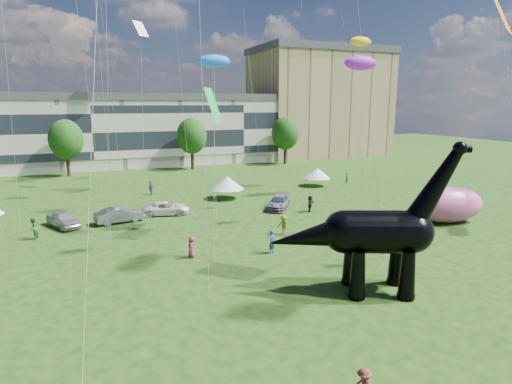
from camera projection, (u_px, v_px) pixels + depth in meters
name	position (u px, v px, depth m)	size (l,w,h in m)	color
ground	(281.00, 308.00, 24.09)	(220.00, 220.00, 0.00)	#16330C
terrace_row	(92.00, 134.00, 76.17)	(78.00, 11.00, 12.00)	beige
apartment_block	(318.00, 105.00, 95.58)	(28.00, 18.00, 22.00)	tan
tree_mid_left	(66.00, 136.00, 66.47)	(5.20, 5.20, 9.44)	#382314
tree_mid_right	(192.00, 133.00, 73.84)	(5.20, 5.20, 9.44)	#382314
tree_far_right	(285.00, 131.00, 80.48)	(5.20, 5.20, 9.44)	#382314
dinosaur_sculpture	(371.00, 234.00, 25.59)	(11.35, 6.11, 9.53)	black
car_silver	(63.00, 219.00, 39.68)	(1.77, 4.40, 1.50)	silver
car_grey	(119.00, 215.00, 41.23)	(1.59, 4.56, 1.50)	slate
car_white	(166.00, 208.00, 44.17)	(2.23, 4.85, 1.35)	white
car_dark	(279.00, 202.00, 46.65)	(1.98, 4.88, 1.42)	#595960
gazebo_near	(227.00, 183.00, 51.40)	(5.21, 5.21, 2.74)	silver
gazebo_far	(317.00, 173.00, 59.35)	(4.47, 4.47, 2.54)	white
inflatable_pink	(449.00, 205.00, 41.09)	(6.95, 3.47, 3.47)	#E2589E
visitors	(186.00, 222.00, 38.19)	(54.31, 43.11, 1.90)	maroon
kites	(320.00, 10.00, 44.39)	(53.68, 52.16, 28.43)	#F74910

